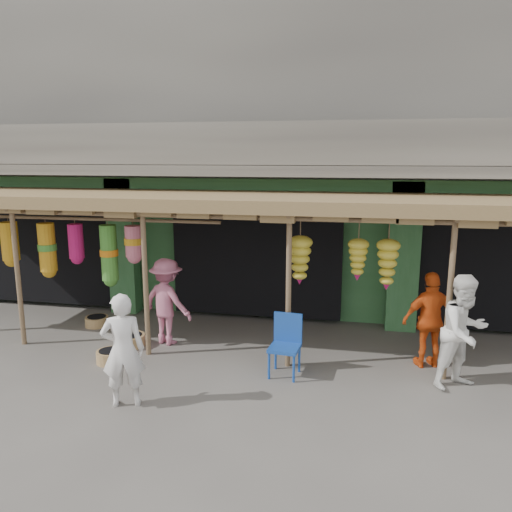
% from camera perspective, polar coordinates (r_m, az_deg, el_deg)
% --- Properties ---
extents(ground, '(80.00, 80.00, 0.00)m').
position_cam_1_polar(ground, '(9.00, -2.65, -11.38)').
color(ground, '#514C47').
rests_on(ground, ground).
extents(building, '(16.40, 6.80, 7.00)m').
position_cam_1_polar(building, '(13.07, 2.47, 10.93)').
color(building, gray).
rests_on(building, ground).
extents(awning, '(14.00, 2.70, 2.79)m').
position_cam_1_polar(awning, '(9.15, -2.50, 5.70)').
color(awning, brown).
rests_on(awning, ground).
extents(blue_chair, '(0.51, 0.52, 0.99)m').
position_cam_1_polar(blue_chair, '(8.16, 3.45, -9.69)').
color(blue_chair, '#174197').
rests_on(blue_chair, ground).
extents(basket_left, '(0.58, 0.58, 0.20)m').
position_cam_1_polar(basket_left, '(10.97, -17.72, -7.12)').
color(basket_left, olive).
rests_on(basket_left, ground).
extents(basket_mid, '(0.64, 0.64, 0.21)m').
position_cam_1_polar(basket_mid, '(9.70, -14.20, -9.33)').
color(basket_mid, '#A38049').
rests_on(basket_mid, ground).
extents(basket_right, '(0.52, 0.52, 0.21)m').
position_cam_1_polar(basket_right, '(9.06, -16.33, -10.97)').
color(basket_right, '#A4764C').
rests_on(basket_right, ground).
extents(person_front, '(0.70, 0.58, 1.64)m').
position_cam_1_polar(person_front, '(7.32, -14.96, -10.35)').
color(person_front, silver).
rests_on(person_front, ground).
extents(person_right, '(1.09, 1.04, 1.77)m').
position_cam_1_polar(person_right, '(8.20, 22.68, -8.01)').
color(person_right, white).
rests_on(person_right, ground).
extents(person_vendor, '(1.03, 0.66, 1.62)m').
position_cam_1_polar(person_vendor, '(8.81, 19.34, -6.91)').
color(person_vendor, '#D54C14').
rests_on(person_vendor, ground).
extents(person_shopper, '(1.19, 0.92, 1.63)m').
position_cam_1_polar(person_shopper, '(9.48, -10.15, -5.13)').
color(person_shopper, '#C16681').
rests_on(person_shopper, ground).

